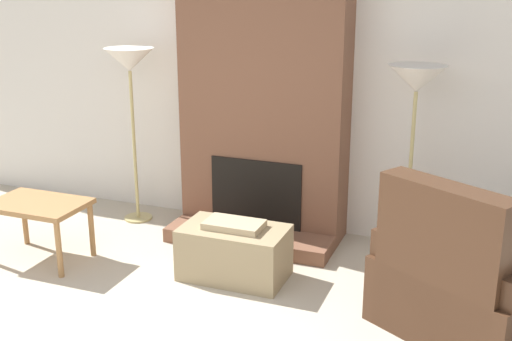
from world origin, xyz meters
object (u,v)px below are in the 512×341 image
armchair (461,287)px  floor_lamp_right (416,87)px  ottoman (234,251)px  floor_lamp_left (130,67)px  side_table (38,210)px

armchair → floor_lamp_right: (-0.48, 1.00, 1.07)m
ottoman → floor_lamp_right: bearing=34.4°
ottoman → floor_lamp_left: size_ratio=0.49×
armchair → floor_lamp_right: size_ratio=0.83×
floor_lamp_left → side_table: bearing=-103.2°
ottoman → armchair: armchair is taller
armchair → ottoman: bearing=22.7°
floor_lamp_right → side_table: bearing=-158.8°
floor_lamp_left → floor_lamp_right: size_ratio=1.02×
side_table → floor_lamp_right: size_ratio=0.48×
ottoman → floor_lamp_left: bearing=149.0°
ottoman → floor_lamp_right: 1.82m
floor_lamp_left → armchair: bearing=-18.8°
armchair → floor_lamp_right: 1.54m
armchair → side_table: armchair is taller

